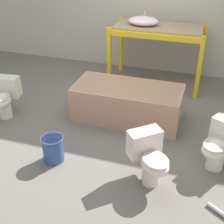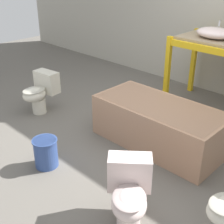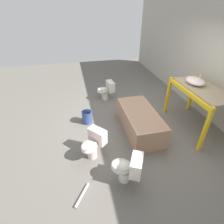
{
  "view_description": "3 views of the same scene",
  "coord_description": "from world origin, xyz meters",
  "views": [
    {
      "loc": [
        1.29,
        -4.09,
        2.58
      ],
      "look_at": [
        0.27,
        -0.91,
        0.6
      ],
      "focal_mm": 50.0,
      "sensor_mm": 36.0,
      "label": 1
    },
    {
      "loc": [
        2.19,
        -2.9,
        2.15
      ],
      "look_at": [
        0.16,
        -0.81,
        0.69
      ],
      "focal_mm": 50.0,
      "sensor_mm": 36.0,
      "label": 2
    },
    {
      "loc": [
        3.55,
        -1.52,
        2.83
      ],
      "look_at": [
        0.25,
        -0.76,
        0.65
      ],
      "focal_mm": 28.0,
      "sensor_mm": 36.0,
      "label": 3
    }
  ],
  "objects": [
    {
      "name": "bucket_white",
      "position": [
        -0.39,
        -1.31,
        0.18
      ],
      "size": [
        0.28,
        0.28,
        0.34
      ],
      "color": "#334C8C",
      "rests_on": "ground_plane"
    },
    {
      "name": "bathtub_main",
      "position": [
        0.24,
        -0.05,
        0.31
      ],
      "size": [
        1.62,
        0.76,
        0.55
      ],
      "rotation": [
        0.0,
        0.0,
        0.0
      ],
      "color": "tan",
      "rests_on": "ground_plane"
    },
    {
      "name": "toilet_extra",
      "position": [
        0.85,
        -1.3,
        0.34
      ],
      "size": [
        0.61,
        0.64,
        0.6
      ],
      "rotation": [
        0.0,
        0.0,
        0.71
      ],
      "color": "silver",
      "rests_on": "ground_plane"
    },
    {
      "name": "ground_plane",
      "position": [
        0.0,
        0.0,
        0.0
      ],
      "size": [
        12.0,
        12.0,
        0.0
      ],
      "primitive_type": "plane",
      "color": "#666059"
    },
    {
      "name": "sink_basin",
      "position": [
        0.12,
        1.34,
        1.17
      ],
      "size": [
        0.53,
        0.38,
        0.24
      ],
      "color": "silver",
      "rests_on": "shelving_rack"
    },
    {
      "name": "toilet_near",
      "position": [
        -1.61,
        -0.54,
        0.34
      ],
      "size": [
        0.41,
        0.58,
        0.6
      ],
      "rotation": [
        0.0,
        0.0,
        0.13
      ],
      "color": "silver",
      "rests_on": "ground_plane"
    }
  ]
}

